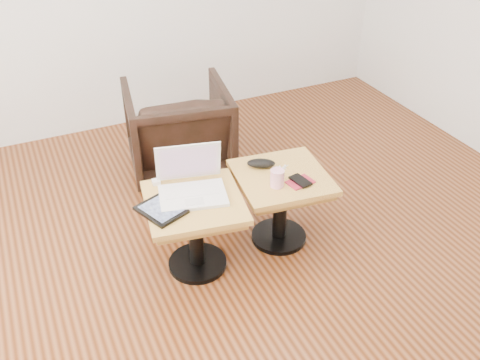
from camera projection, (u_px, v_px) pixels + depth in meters
name	position (u px, v px, depth m)	size (l,w,h in m)	color
room_shell	(252.00, 54.00, 2.04)	(4.52, 4.52, 2.71)	#411C0A
side_table_left	(195.00, 217.00, 2.84)	(0.57, 0.57, 0.45)	black
side_table_right	(281.00, 192.00, 3.03)	(0.56, 0.56, 0.45)	black
laptop	(191.00, 184.00, 2.80)	(0.40, 0.36, 0.25)	white
tablet	(161.00, 210.00, 2.69)	(0.26, 0.28, 0.02)	black
charging_adapter	(156.00, 182.00, 2.89)	(0.04, 0.04, 0.02)	white
glasses_case	(261.00, 163.00, 3.02)	(0.16, 0.07, 0.05)	black
striped_cup	(277.00, 178.00, 2.85)	(0.08, 0.08, 0.10)	#DB4D84
earbuds_tangle	(283.00, 167.00, 3.03)	(0.07, 0.04, 0.01)	white
phone_on_sleeve	(300.00, 181.00, 2.90)	(0.16, 0.14, 0.02)	maroon
armchair	(179.00, 130.00, 3.69)	(0.68, 0.70, 0.64)	black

